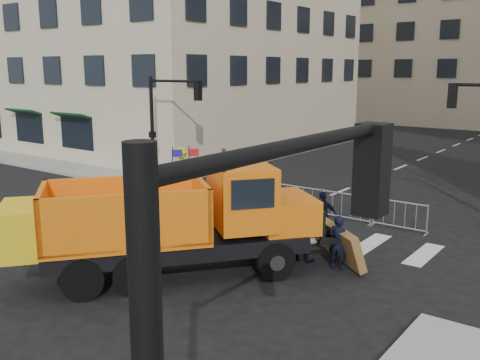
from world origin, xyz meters
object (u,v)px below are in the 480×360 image
Objects in this scene: cop_b at (303,231)px; cop_c at (323,216)px; plow_truck at (168,219)px; cop_a at (338,242)px; worker at (182,167)px.

cop_b is 1.08× the size of cop_c.
cop_a is at bearing -8.65° from plow_truck.
cop_b is 0.93× the size of worker.
cop_b is at bearing -67.57° from worker.
worker is (-9.05, 2.75, 0.29)m from cop_c.
cop_b is at bearing -9.61° from cop_a.
cop_a is at bearing 83.38° from cop_c.
cop_c is at bearing -57.38° from worker.
plow_truck reaches higher than cop_c.
worker is at bearing -30.59° from cop_a.
plow_truck is at bearing 62.21° from cop_b.
plow_truck reaches higher than worker.
cop_c is at bearing 19.47° from plow_truck.
cop_b reaches higher than cop_c.
plow_truck is 5.45× the size of cop_c.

